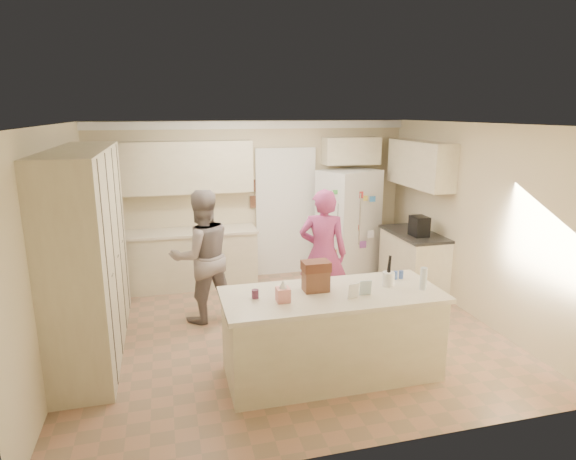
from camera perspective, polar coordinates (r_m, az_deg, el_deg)
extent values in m
cube|color=#A3765A|center=(6.31, -0.09, -11.99)|extent=(5.20, 4.60, 0.02)
cube|color=white|center=(5.67, -0.10, 12.54)|extent=(5.20, 4.60, 0.02)
cube|color=beige|center=(8.06, -4.17, 3.55)|extent=(5.20, 0.02, 2.60)
cube|color=beige|center=(3.77, 8.75, -8.80)|extent=(5.20, 0.02, 2.60)
cube|color=beige|center=(5.81, -25.91, -1.93)|extent=(0.02, 4.60, 2.60)
cube|color=beige|center=(6.96, 21.22, 0.97)|extent=(0.02, 4.60, 2.60)
cube|color=white|center=(7.89, -4.27, 12.31)|extent=(5.20, 0.08, 0.12)
cube|color=beige|center=(5.98, -22.52, -2.41)|extent=(0.60, 2.60, 2.35)
cube|color=beige|center=(7.85, -11.95, -3.48)|extent=(2.20, 0.60, 0.88)
cube|color=beige|center=(7.71, -12.12, -0.24)|extent=(2.24, 0.63, 0.04)
cube|color=beige|center=(7.67, -12.55, 7.26)|extent=(2.20, 0.35, 0.80)
cube|color=black|center=(8.20, -0.32, 1.98)|extent=(0.90, 0.06, 2.10)
cube|color=white|center=(8.16, -0.26, 1.93)|extent=(1.02, 0.03, 2.22)
cube|color=brown|center=(7.99, -4.01, 5.27)|extent=(0.15, 0.02, 0.20)
cube|color=brown|center=(8.03, -3.98, 3.37)|extent=(0.15, 0.02, 0.20)
cube|color=white|center=(8.20, 7.13, 0.80)|extent=(1.10, 1.00, 1.80)
cube|color=gray|center=(7.88, 8.07, 0.23)|extent=(0.02, 0.02, 1.78)
cube|color=black|center=(7.74, 6.66, 1.92)|extent=(0.22, 0.03, 0.35)
cylinder|color=silver|center=(7.82, 7.81, 1.26)|extent=(0.02, 0.02, 0.85)
cylinder|color=silver|center=(7.85, 8.49, 1.29)|extent=(0.02, 0.02, 0.85)
cube|color=beige|center=(8.24, 7.48, 9.30)|extent=(0.95, 0.35, 0.45)
cube|color=beige|center=(7.83, 14.60, -3.68)|extent=(0.60, 1.20, 0.88)
cube|color=#2D2B28|center=(7.70, 14.74, -0.42)|extent=(0.63, 1.24, 0.04)
cube|color=beige|center=(7.76, 15.38, 7.53)|extent=(0.35, 1.50, 0.70)
cube|color=black|center=(7.47, 15.29, 0.45)|extent=(0.22, 0.28, 0.30)
cube|color=beige|center=(5.22, 5.16, -12.37)|extent=(2.20, 0.90, 0.88)
cube|color=beige|center=(5.03, 5.28, -7.67)|extent=(2.28, 0.96, 0.05)
cylinder|color=white|center=(5.28, 11.81, -5.69)|extent=(0.13, 0.13, 0.15)
cube|color=pink|center=(4.76, -0.60, -7.68)|extent=(0.13, 0.13, 0.14)
cone|color=white|center=(4.72, -0.60, -6.43)|extent=(0.08, 0.08, 0.08)
cube|color=brown|center=(5.03, 3.31, -6.01)|extent=(0.26, 0.18, 0.22)
cube|color=#592D1E|center=(4.97, 3.33, -4.28)|extent=(0.28, 0.20, 0.10)
cylinder|color=#59263F|center=(4.86, -3.92, -7.57)|extent=(0.07, 0.07, 0.09)
cube|color=white|center=(4.87, 7.77, -7.16)|extent=(0.12, 0.06, 0.16)
cube|color=silver|center=(4.97, 9.17, -6.78)|extent=(0.12, 0.05, 0.16)
cylinder|color=silver|center=(5.24, 15.75, -5.57)|extent=(0.07, 0.07, 0.24)
cylinder|color=#3F5DAC|center=(5.51, 12.61, -5.24)|extent=(0.05, 0.05, 0.09)
cylinder|color=#3F5DAC|center=(5.54, 13.26, -5.17)|extent=(0.05, 0.05, 0.09)
imported|color=gray|center=(6.44, -10.14, -3.09)|extent=(1.00, 0.86, 1.77)
imported|color=#B63F76|center=(6.50, 4.16, -2.79)|extent=(0.75, 0.62, 1.76)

